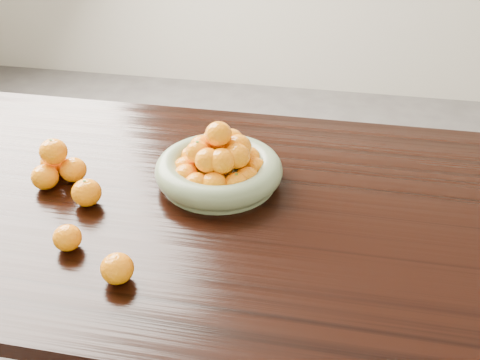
% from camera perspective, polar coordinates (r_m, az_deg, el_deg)
% --- Properties ---
extents(dining_table, '(2.00, 1.00, 0.75)m').
position_cam_1_polar(dining_table, '(1.36, -1.56, -5.37)').
color(dining_table, black).
rests_on(dining_table, ground).
extents(fruit_bowl, '(0.33, 0.33, 0.17)m').
position_cam_1_polar(fruit_bowl, '(1.36, -2.23, 1.50)').
color(fruit_bowl, '#717E5C').
rests_on(fruit_bowl, dining_table).
extents(orange_pyramid, '(0.14, 0.14, 0.12)m').
position_cam_1_polar(orange_pyramid, '(1.44, -19.01, 1.54)').
color(orange_pyramid, orange).
rests_on(orange_pyramid, dining_table).
extents(loose_orange_0, '(0.07, 0.07, 0.07)m').
position_cam_1_polar(loose_orange_0, '(1.33, -16.05, -1.30)').
color(loose_orange_0, orange).
rests_on(loose_orange_0, dining_table).
extents(loose_orange_1, '(0.06, 0.06, 0.06)m').
position_cam_1_polar(loose_orange_1, '(1.21, -17.94, -5.88)').
color(loose_orange_1, orange).
rests_on(loose_orange_1, dining_table).
extents(loose_orange_2, '(0.07, 0.07, 0.06)m').
position_cam_1_polar(loose_orange_2, '(1.10, -12.97, -9.19)').
color(loose_orange_2, orange).
rests_on(loose_orange_2, dining_table).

